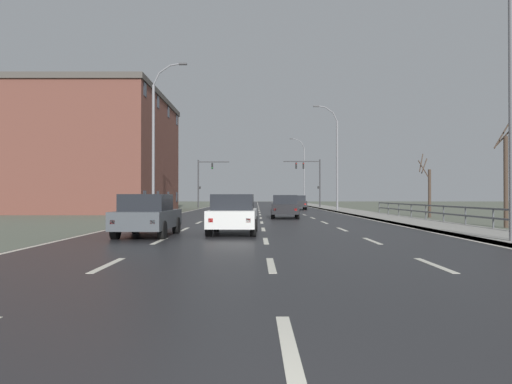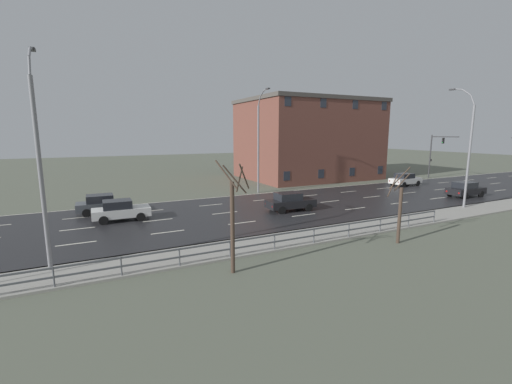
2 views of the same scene
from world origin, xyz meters
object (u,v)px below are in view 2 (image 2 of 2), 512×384
street_lamp_foreground (40,163)px  car_mid_centre (103,204)px  car_far_right (466,189)px  car_near_right (405,179)px  street_lamp_midground (468,150)px  car_near_left (120,210)px  traffic_signal_left (435,151)px  street_lamp_left_bank (259,144)px  car_distant (290,201)px  brick_building (307,139)px

street_lamp_foreground → car_mid_centre: bearing=166.5°
car_far_right → car_near_right: bearing=175.8°
street_lamp_midground → car_near_left: 28.91m
traffic_signal_left → car_near_right: (3.31, -9.62, -3.21)m
street_lamp_left_bank → traffic_signal_left: street_lamp_left_bank is taller
street_lamp_foreground → car_far_right: size_ratio=2.55×
car_near_right → car_mid_centre: same height
street_lamp_midground → car_far_right: street_lamp_midground is taller
car_near_right → car_near_left: 33.57m
car_near_right → car_far_right: size_ratio=1.00×
street_lamp_foreground → car_far_right: bearing=95.1°
car_mid_centre → car_near_left: 3.29m
car_near_right → car_far_right: same height
street_lamp_left_bank → car_near_left: (6.24, -14.79, -4.58)m
car_near_right → car_distant: size_ratio=0.99×
street_lamp_midground → brick_building: brick_building is taller
car_mid_centre → brick_building: 31.01m
street_lamp_midground → traffic_signal_left: bearing=132.8°
street_lamp_midground → car_near_right: bearing=151.3°
street_lamp_midground → car_mid_centre: street_lamp_midground is taller
street_lamp_foreground → car_distant: (-5.82, 17.05, -4.37)m
street_lamp_foreground → car_distant: street_lamp_foreground is taller
street_lamp_foreground → traffic_signal_left: (-14.67, 46.98, -1.15)m
car_near_right → car_mid_centre: 34.54m
car_far_right → brick_building: 21.71m
street_lamp_left_bank → traffic_signal_left: (0.23, 28.29, -1.36)m
brick_building → traffic_signal_left: bearing=60.6°
street_lamp_midground → street_lamp_foreground: bearing=-90.0°
car_far_right → street_lamp_left_bank: bearing=-122.1°
street_lamp_left_bank → car_mid_centre: size_ratio=2.66×
car_far_right → car_near_left: 33.16m
street_lamp_midground → car_far_right: (-3.23, 5.47, -4.28)m
car_distant → street_lamp_midground: bearing=70.7°
car_near_right → car_far_right: 8.16m
street_lamp_foreground → car_mid_centre: (-11.77, 2.83, -4.37)m
street_lamp_left_bank → car_mid_centre: 16.81m
street_lamp_foreground → street_lamp_midground: street_lamp_foreground is taller
car_near_right → brick_building: size_ratio=0.23×
car_near_left → street_lamp_left_bank: bearing=114.1°
traffic_signal_left → car_distant: bearing=-73.5°
brick_building → street_lamp_midground: bearing=0.2°
traffic_signal_left → car_near_left: (6.01, -43.08, -3.21)m
car_mid_centre → street_lamp_midground: bearing=68.6°
brick_building → car_mid_centre: bearing=-67.2°
traffic_signal_left → car_near_left: bearing=-82.1°
brick_building → street_lamp_left_bank: bearing=-54.7°
street_lamp_left_bank → car_near_right: size_ratio=2.65×
street_lamp_midground → traffic_signal_left: (-14.67, 15.83, -1.07)m
street_lamp_midground → street_lamp_left_bank: street_lamp_left_bank is taller
street_lamp_foreground → brick_building: brick_building is taller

